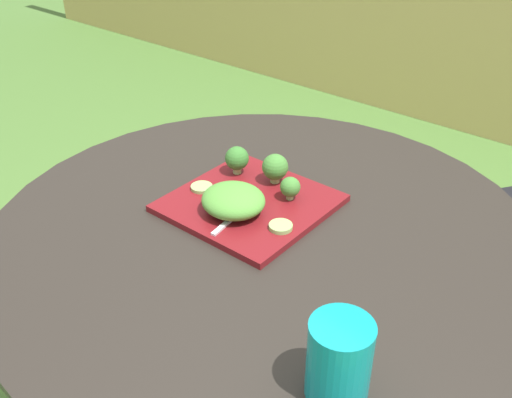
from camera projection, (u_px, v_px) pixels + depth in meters
The scene contains 10 objects.
patio_table at pixel (262, 306), 1.27m from camera, with size 1.08×1.08×0.73m.
salad_plate at pixel (250, 203), 1.22m from camera, with size 0.30×0.30×0.01m, color maroon.
drinking_glass at pixel (339, 363), 0.79m from camera, with size 0.09×0.09×0.12m.
fork at pixel (240, 212), 1.17m from camera, with size 0.04×0.15×0.00m.
lettuce_mound at pixel (233, 200), 1.16m from camera, with size 0.13×0.12×0.05m, color #519338.
broccoli_floret_0 at pixel (290, 187), 1.20m from camera, with size 0.04×0.04×0.05m.
broccoli_floret_1 at pixel (237, 159), 1.29m from camera, with size 0.05×0.05×0.06m.
broccoli_floret_2 at pixel (275, 167), 1.26m from camera, with size 0.06×0.06×0.06m.
cucumber_slice_0 at pixel (281, 226), 1.13m from camera, with size 0.05×0.05×0.01m, color #8EB766.
cucumber_slice_1 at pixel (202, 187), 1.25m from camera, with size 0.05×0.05×0.01m, color #8EB766.
Camera 1 is at (0.59, -0.75, 1.39)m, focal length 41.33 mm.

